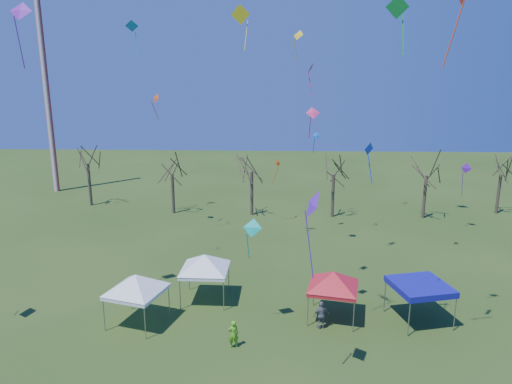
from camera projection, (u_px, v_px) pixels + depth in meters
ground at (272, 344)px, 24.46m from camera, size 140.00×140.00×0.00m
radio_mast at (47, 92)px, 55.70m from camera, size 0.70×0.70×25.00m
tree_0 at (86, 149)px, 50.40m from camera, size 3.83×3.83×8.44m
tree_1 at (171, 160)px, 47.48m from camera, size 3.42×3.42×7.54m
tree_2 at (252, 156)px, 46.74m from camera, size 3.71×3.71×8.18m
tree_3 at (334, 159)px, 46.10m from camera, size 3.59×3.59×7.91m
tree_4 at (428, 160)px, 45.67m from camera, size 3.58×3.58×7.89m
tree_5 at (503, 160)px, 47.39m from camera, size 3.39×3.39×7.46m
tent_white_west at (135, 278)px, 25.91m from camera, size 3.85×3.85×3.53m
tent_white_mid at (205, 258)px, 28.77m from camera, size 4.08×4.08×3.60m
tent_red at (334, 275)px, 26.52m from camera, size 3.82×3.82×3.44m
tent_blue at (420, 287)px, 26.33m from camera, size 3.67×3.67×2.38m
person_grey at (321, 315)px, 25.85m from camera, size 1.05×0.70×1.67m
person_green at (233, 334)px, 24.04m from camera, size 0.63×0.50×1.53m
kite_13 at (156, 99)px, 40.62m from camera, size 0.93×0.95×2.37m
kite_2 at (132, 26)px, 42.75m from camera, size 1.39×1.09×3.01m
kite_27 at (397, 8)px, 19.72m from camera, size 1.03×0.68×2.55m
kite_22 at (278, 164)px, 44.28m from camera, size 0.88×0.91×2.46m
kite_1 at (252, 228)px, 24.75m from camera, size 1.16×0.80×2.39m
kite_25 at (313, 113)px, 23.98m from camera, size 0.84×0.65×1.66m
kite_18 at (310, 69)px, 26.64m from camera, size 0.60×0.87×2.04m
kite_19 at (316, 136)px, 40.24m from camera, size 0.75×0.51×1.93m
kite_17 at (369, 150)px, 27.05m from camera, size 0.77×0.72×2.50m
kite_12 at (466, 169)px, 41.69m from camera, size 0.89×0.78×3.08m
kite_24 at (298, 36)px, 32.46m from camera, size 0.98×0.93×2.19m
kite_8 at (20, 12)px, 23.57m from camera, size 1.19×0.77×3.41m
kite_5 at (312, 205)px, 18.81m from camera, size 0.81×1.31×4.00m
kite_11 at (241, 15)px, 33.69m from camera, size 1.56×0.93×3.34m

